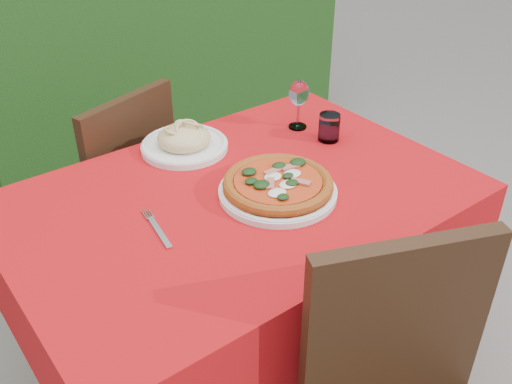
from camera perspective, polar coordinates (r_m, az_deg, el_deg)
ground at (r=2.08m, az=-1.34°, el=-17.64°), size 60.00×60.00×0.00m
hedge at (r=2.83m, az=-21.36°, el=16.57°), size 3.20×0.55×1.78m
dining_table at (r=1.67m, az=-1.60°, el=-4.45°), size 1.26×0.86×0.75m
chair_far at (r=2.13m, az=-13.61°, el=0.56°), size 0.49×0.49×0.87m
pizza_plate at (r=1.56m, az=2.20°, el=0.60°), size 0.38×0.38×0.06m
pasta_plate at (r=1.80m, az=-7.19°, el=5.05°), size 0.27×0.27×0.08m
water_glass at (r=1.85m, az=7.31°, el=6.30°), size 0.07×0.07×0.09m
wine_glass at (r=1.89m, az=4.31°, el=9.65°), size 0.07×0.07×0.17m
fork at (r=1.44m, az=-9.62°, el=-3.99°), size 0.06×0.20×0.01m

